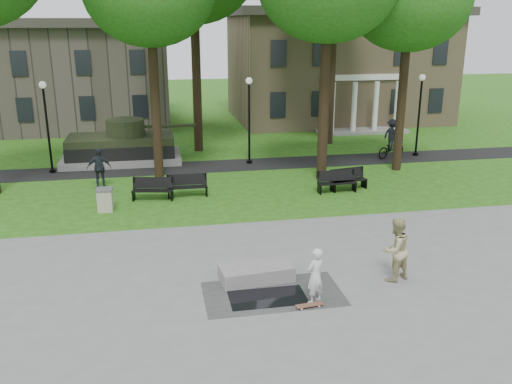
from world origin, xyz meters
TOP-DOWN VIEW (x-y plane):
  - ground at (0.00, 0.00)m, footprint 120.00×120.00m
  - plaza at (0.00, -5.00)m, footprint 22.00×16.00m
  - footpath at (0.00, 12.00)m, footprint 44.00×2.60m
  - building_right at (10.00, 26.00)m, footprint 17.00×12.00m
  - building_left at (-11.00, 26.50)m, footprint 15.00×10.00m
  - tree_3 at (8.00, 9.50)m, footprint 6.00×6.00m
  - lamp_left at (-10.00, 12.30)m, footprint 0.36×0.36m
  - lamp_mid at (0.50, 12.30)m, footprint 0.36×0.36m
  - lamp_right at (10.50, 12.30)m, footprint 0.36×0.36m
  - tank_monument at (-6.46, 14.00)m, footprint 7.45×3.40m
  - puddle at (-1.71, -3.10)m, footprint 2.20×1.20m
  - concrete_block at (-1.81, -1.91)m, footprint 2.29×1.21m
  - skateboard at (-0.69, -3.83)m, footprint 0.80×0.29m
  - skateboarder at (-0.48, -3.61)m, footprint 0.71×0.64m
  - friend_watching at (2.29, -2.69)m, footprint 1.17×1.05m
  - pedestrian_walker at (-7.30, 9.05)m, footprint 1.17×0.59m
  - cyclist at (8.85, 12.11)m, footprint 2.18×1.50m
  - park_bench_0 at (-4.85, 6.70)m, footprint 1.85×0.85m
  - park_bench_1 at (-3.31, 6.92)m, footprint 1.80×0.53m
  - park_bench_2 at (3.53, 6.27)m, footprint 1.81×0.57m
  - park_bench_3 at (4.21, 6.58)m, footprint 1.85×0.88m
  - trash_bin at (-6.81, 5.56)m, footprint 0.68×0.68m

SIDE VIEW (x-z plane):
  - ground at x=0.00m, z-range 0.00..0.00m
  - footpath at x=0.00m, z-range 0.00..0.01m
  - plaza at x=0.00m, z-range 0.00..0.02m
  - puddle at x=-1.71m, z-range 0.02..0.02m
  - skateboard at x=-0.69m, z-range 0.02..0.09m
  - concrete_block at x=-1.81m, z-range 0.02..0.47m
  - trash_bin at x=-6.81m, z-range 0.01..0.97m
  - park_bench_0 at x=-4.85m, z-range 0.02..1.02m
  - park_bench_1 at x=-3.31m, z-range 0.02..1.02m
  - park_bench_2 at x=3.53m, z-range 0.02..1.02m
  - park_bench_3 at x=4.21m, z-range 0.02..1.02m
  - skateboarder at x=-0.48m, z-range 0.02..1.66m
  - tank_monument at x=-6.46m, z-range -0.34..2.06m
  - cyclist at x=8.85m, z-range -0.21..2.05m
  - pedestrian_walker at x=-7.30m, z-range 0.00..1.91m
  - friend_watching at x=2.29m, z-range 0.02..2.01m
  - lamp_left at x=-10.00m, z-range 0.43..5.16m
  - lamp_mid at x=0.50m, z-range 0.43..5.16m
  - lamp_right at x=10.50m, z-range 0.43..5.16m
  - building_left at x=-11.00m, z-range 0.00..7.20m
  - building_right at x=10.00m, z-range 0.04..8.64m
  - tree_3 at x=8.00m, z-range 3.00..14.19m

